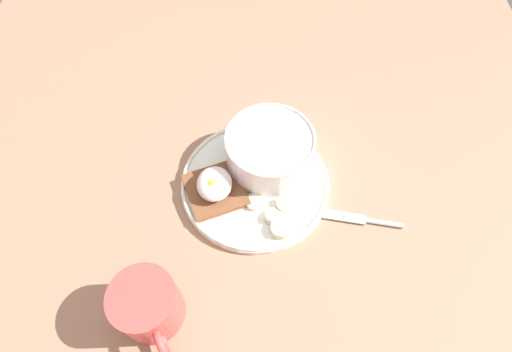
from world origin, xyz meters
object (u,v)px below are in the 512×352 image
object	(u,v)px
poached_egg	(215,184)
banana_slice_front	(256,202)
oatmeal_bowl	(270,150)
banana_slice_left	(286,204)
banana_slice_right	(282,228)
knife	(364,220)
toast_slice	(216,190)
coffee_mug	(149,306)
banana_slice_back	(274,216)

from	to	relation	value
poached_egg	banana_slice_front	size ratio (longest dim) A/B	1.66
oatmeal_bowl	banana_slice_left	distance (cm)	9.62
banana_slice_left	banana_slice_right	world-z (taller)	banana_slice_left
banana_slice_front	knife	bearing A→B (deg)	81.13
banana_slice_left	banana_slice_right	bearing A→B (deg)	-11.81
toast_slice	banana_slice_front	bearing A→B (deg)	71.47
toast_slice	banana_slice_right	bearing A→B (deg)	56.72
coffee_mug	banana_slice_right	bearing A→B (deg)	124.02
oatmeal_bowl	banana_slice_front	distance (cm)	9.17
oatmeal_bowl	coffee_mug	world-z (taller)	coffee_mug
oatmeal_bowl	banana_slice_back	xyz separation A→B (cm)	(10.94, 0.47, -2.73)
toast_slice	coffee_mug	xyz separation A→B (cm)	(19.40, -7.85, 2.91)
oatmeal_bowl	banana_slice_front	world-z (taller)	oatmeal_bowl
banana_slice_right	banana_slice_back	bearing A→B (deg)	-152.49
banana_slice_right	coffee_mug	world-z (taller)	coffee_mug
knife	banana_slice_front	bearing A→B (deg)	-98.87
toast_slice	poached_egg	bearing A→B (deg)	-23.82
banana_slice_front	banana_slice_back	bearing A→B (deg)	48.38
banana_slice_back	knife	xyz separation A→B (cm)	(0.15, 14.57, -1.23)
banana_slice_right	coffee_mug	distance (cm)	22.43
oatmeal_bowl	banana_slice_right	bearing A→B (deg)	6.97
banana_slice_front	banana_slice_back	size ratio (longest dim) A/B	1.11
banana_slice_left	toast_slice	bearing A→B (deg)	-103.67
banana_slice_left	banana_slice_back	xyz separation A→B (cm)	(1.99, -2.00, -0.21)
banana_slice_front	banana_slice_right	bearing A→B (deg)	40.32
banana_slice_back	knife	world-z (taller)	banana_slice_back
oatmeal_bowl	knife	distance (cm)	19.10
poached_egg	banana_slice_back	world-z (taller)	poached_egg
banana_slice_front	banana_slice_left	bearing A→B (deg)	83.13
oatmeal_bowl	banana_slice_back	size ratio (longest dim) A/B	4.33
banana_slice_front	banana_slice_right	xyz separation A→B (cm)	(4.76, 4.04, 0.20)
coffee_mug	oatmeal_bowl	bearing A→B (deg)	146.62
toast_slice	banana_slice_back	size ratio (longest dim) A/B	3.43
toast_slice	banana_slice_right	world-z (taller)	banana_slice_right
toast_slice	coffee_mug	world-z (taller)	coffee_mug
banana_slice_left	banana_slice_back	world-z (taller)	banana_slice_left
oatmeal_bowl	knife	size ratio (longest dim) A/B	1.15
poached_egg	coffee_mug	world-z (taller)	coffee_mug
toast_slice	banana_slice_back	xyz separation A→B (cm)	(4.78, 9.46, 0.00)
poached_egg	banana_slice_left	distance (cm)	11.96
coffee_mug	banana_slice_front	bearing A→B (deg)	140.06
banana_slice_front	banana_slice_back	xyz separation A→B (cm)	(2.58, 2.90, 0.14)
poached_egg	coffee_mug	size ratio (longest dim) A/B	0.54
banana_slice_right	coffee_mug	bearing A→B (deg)	-55.98
banana_slice_back	coffee_mug	bearing A→B (deg)	-49.81
banana_slice_back	banana_slice_left	bearing A→B (deg)	134.78
banana_slice_back	coffee_mug	xyz separation A→B (cm)	(14.62, -17.31, 2.91)
oatmeal_bowl	poached_egg	world-z (taller)	oatmeal_bowl
knife	banana_slice_back	bearing A→B (deg)	-90.58
poached_egg	banana_slice_right	world-z (taller)	poached_egg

